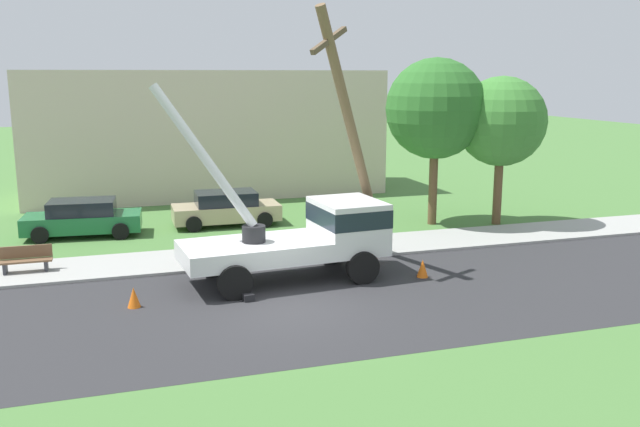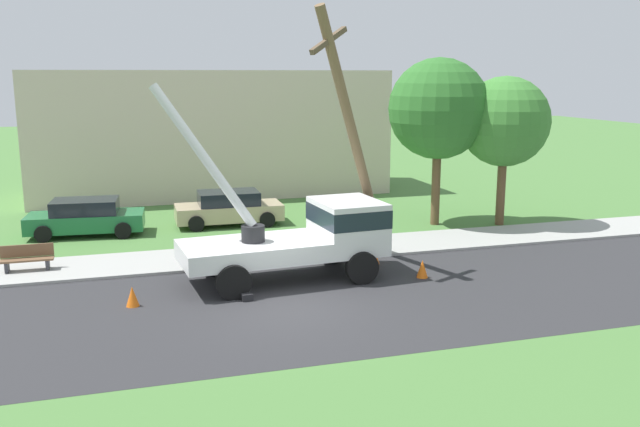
# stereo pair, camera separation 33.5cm
# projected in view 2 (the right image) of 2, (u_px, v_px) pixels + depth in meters

# --- Properties ---
(ground_plane) EXTENTS (120.00, 120.00, 0.00)m
(ground_plane) POSITION_uv_depth(u_px,v_px,m) (222.00, 218.00, 29.85)
(ground_plane) COLOR #477538
(road_asphalt) EXTENTS (80.00, 7.92, 0.01)m
(road_asphalt) POSITION_uv_depth(u_px,v_px,m) (288.00, 306.00, 18.59)
(road_asphalt) COLOR #2B2B2D
(road_asphalt) RESTS_ON ground
(sidewalk_strip) EXTENTS (80.00, 2.84, 0.10)m
(sidewalk_strip) POSITION_uv_depth(u_px,v_px,m) (250.00, 255.00, 23.63)
(sidewalk_strip) COLOR #9E9E99
(sidewalk_strip) RESTS_ON ground
(utility_truck) EXTENTS (6.93, 3.24, 5.98)m
(utility_truck) POSITION_uv_depth(u_px,v_px,m) (309.00, 233.00, 20.97)
(utility_truck) COLOR silver
(utility_truck) RESTS_ON ground
(leaning_utility_pole) EXTENTS (3.61, 2.72, 8.32)m
(leaning_utility_pole) POSITION_uv_depth(u_px,v_px,m) (353.00, 137.00, 21.83)
(leaning_utility_pole) COLOR brown
(leaning_utility_pole) RESTS_ON ground
(traffic_cone_ahead) EXTENTS (0.36, 0.36, 0.56)m
(traffic_cone_ahead) POSITION_uv_depth(u_px,v_px,m) (422.00, 269.00, 21.14)
(traffic_cone_ahead) COLOR orange
(traffic_cone_ahead) RESTS_ON ground
(traffic_cone_behind) EXTENTS (0.36, 0.36, 0.56)m
(traffic_cone_behind) POSITION_uv_depth(u_px,v_px,m) (132.00, 296.00, 18.52)
(traffic_cone_behind) COLOR orange
(traffic_cone_behind) RESTS_ON ground
(traffic_cone_curbside) EXTENTS (0.36, 0.36, 0.56)m
(traffic_cone_curbside) POSITION_uv_depth(u_px,v_px,m) (374.00, 256.00, 22.67)
(traffic_cone_curbside) COLOR orange
(traffic_cone_curbside) RESTS_ON ground
(parked_sedan_green) EXTENTS (4.54, 2.28, 1.42)m
(parked_sedan_green) POSITION_uv_depth(u_px,v_px,m) (86.00, 217.00, 26.64)
(parked_sedan_green) COLOR #1E6638
(parked_sedan_green) RESTS_ON ground
(parked_sedan_tan) EXTENTS (4.43, 2.07, 1.42)m
(parked_sedan_tan) POSITION_uv_depth(u_px,v_px,m) (229.00, 208.00, 28.47)
(parked_sedan_tan) COLOR tan
(parked_sedan_tan) RESTS_ON ground
(park_bench) EXTENTS (1.60, 0.45, 0.90)m
(park_bench) POSITION_uv_depth(u_px,v_px,m) (27.00, 259.00, 21.60)
(park_bench) COLOR brown
(park_bench) RESTS_ON ground
(roadside_tree_near) EXTENTS (3.68, 3.68, 6.16)m
(roadside_tree_near) POSITION_uv_depth(u_px,v_px,m) (505.00, 122.00, 27.78)
(roadside_tree_near) COLOR brown
(roadside_tree_near) RESTS_ON ground
(roadside_tree_far) EXTENTS (4.12, 4.12, 6.90)m
(roadside_tree_far) POSITION_uv_depth(u_px,v_px,m) (439.00, 109.00, 27.74)
(roadside_tree_far) COLOR brown
(roadside_tree_far) RESTS_ON ground
(lowrise_building_backdrop) EXTENTS (18.00, 6.00, 6.40)m
(lowrise_building_backdrop) POSITION_uv_depth(u_px,v_px,m) (211.00, 132.00, 35.83)
(lowrise_building_backdrop) COLOR beige
(lowrise_building_backdrop) RESTS_ON ground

